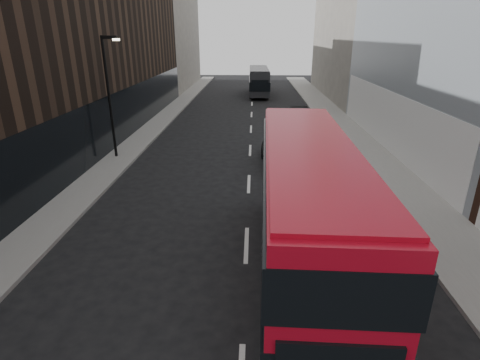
# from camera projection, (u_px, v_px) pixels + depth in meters

# --- Properties ---
(sidewalk_right) EXTENTS (3.00, 80.00, 0.15)m
(sidewalk_right) POSITION_uv_depth(u_px,v_px,m) (347.00, 132.00, 29.25)
(sidewalk_right) COLOR slate
(sidewalk_right) RESTS_ON ground
(sidewalk_left) EXTENTS (2.00, 80.00, 0.15)m
(sidewalk_left) POSITION_uv_depth(u_px,v_px,m) (151.00, 130.00, 29.78)
(sidewalk_left) COLOR slate
(sidewalk_left) RESTS_ON ground
(building_victorian) EXTENTS (6.50, 24.00, 21.00)m
(building_victorian) POSITION_uv_depth(u_px,v_px,m) (351.00, 12.00, 43.34)
(building_victorian) COLOR slate
(building_victorian) RESTS_ON ground
(building_left_mid) EXTENTS (5.00, 24.00, 14.00)m
(building_left_mid) POSITION_uv_depth(u_px,v_px,m) (118.00, 37.00, 32.05)
(building_left_mid) COLOR black
(building_left_mid) RESTS_ON ground
(building_left_far) EXTENTS (5.00, 20.00, 13.00)m
(building_left_far) POSITION_uv_depth(u_px,v_px,m) (172.00, 40.00, 52.72)
(building_left_far) COLOR slate
(building_left_far) RESTS_ON ground
(street_lamp) EXTENTS (1.06, 0.22, 7.00)m
(street_lamp) POSITION_uv_depth(u_px,v_px,m) (110.00, 90.00, 21.78)
(street_lamp) COLOR black
(street_lamp) RESTS_ON sidewalk_left
(red_bus) EXTENTS (2.85, 10.95, 4.39)m
(red_bus) POSITION_uv_depth(u_px,v_px,m) (306.00, 206.00, 11.06)
(red_bus) COLOR #A0091A
(red_bus) RESTS_ON ground
(grey_bus) EXTENTS (2.56, 10.31, 3.32)m
(grey_bus) POSITION_uv_depth(u_px,v_px,m) (259.00, 81.00, 47.25)
(grey_bus) COLOR black
(grey_bus) RESTS_ON ground
(car_a) EXTENTS (2.18, 4.73, 1.57)m
(car_a) POSITION_uv_depth(u_px,v_px,m) (279.00, 153.00, 21.73)
(car_a) COLOR black
(car_a) RESTS_ON ground
(car_b) EXTENTS (2.19, 4.81, 1.53)m
(car_b) POSITION_uv_depth(u_px,v_px,m) (283.00, 148.00, 22.67)
(car_b) COLOR #9A9BA2
(car_b) RESTS_ON ground
(car_c) EXTENTS (1.91, 4.69, 1.36)m
(car_c) POSITION_uv_depth(u_px,v_px,m) (301.00, 119.00, 31.07)
(car_c) COLOR black
(car_c) RESTS_ON ground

